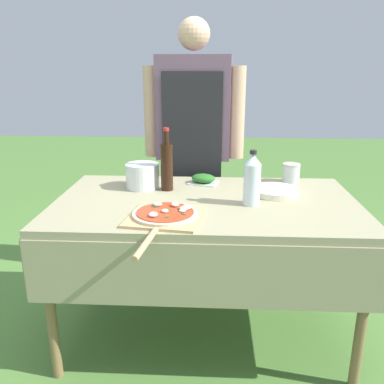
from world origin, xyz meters
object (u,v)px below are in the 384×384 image
Objects in this scene: water_bottle at (252,179)px; plate_stack at (276,191)px; herb_container at (203,179)px; prep_table at (206,216)px; mixing_tub at (142,176)px; pizza_on_peel at (164,216)px; oil_bottle at (167,166)px; sauce_jar at (291,174)px; person_cook at (194,134)px.

water_bottle is 0.24m from plate_stack.
herb_container is (-0.23, 0.34, -0.10)m from water_bottle.
mixing_tub is (-0.34, 0.19, 0.15)m from prep_table.
mixing_tub is (-0.32, -0.10, 0.04)m from herb_container.
pizza_on_peel is at bearing -151.45° from water_bottle.
oil_bottle is 1.25× the size of water_bottle.
oil_bottle is 3.10× the size of sauce_jar.
mixing_tub reaches higher than plate_stack.
pizza_on_peel is at bearing -69.40° from mixing_tub.
herb_container is at bearing 105.34° from person_cook.
pizza_on_peel is 5.51× the size of sauce_jar.
pizza_on_peel is 0.87m from sauce_jar.
oil_bottle reaches higher than herb_container.
mixing_tub is (-0.55, 0.24, -0.06)m from water_bottle.
person_cook is at bearing 101.84° from herb_container.
prep_table is 0.90× the size of person_cook.
person_cook is 0.64m from sauce_jar.
water_bottle is at bearing -55.60° from herb_container.
plate_stack reaches higher than prep_table.
plate_stack is at bearing 49.90° from water_bottle.
mixing_tub is 0.69m from plate_stack.
water_bottle is at bearing -122.81° from sauce_jar.
plate_stack is at bearing -6.43° from mixing_tub.
herb_container is at bearing 35.35° from oil_bottle.
prep_table is at bearing -143.69° from sauce_jar.
water_bottle is (0.30, -0.66, -0.10)m from person_cook.
prep_table is 0.38m from plate_stack.
water_bottle is 2.47× the size of sauce_jar.
sauce_jar is (0.67, 0.18, -0.08)m from oil_bottle.
herb_container is at bearing 94.19° from prep_table.
oil_bottle is at bearing 175.39° from plate_stack.
pizza_on_peel reaches higher than prep_table.
pizza_on_peel is (-0.08, -0.87, -0.20)m from person_cook.
pizza_on_peel is 0.57m from herb_container.
herb_container is at bearing 82.66° from pizza_on_peel.
water_bottle is at bearing 117.83° from person_cook.
person_cook is at bearing 59.40° from mixing_tub.
prep_table is 0.42m from mixing_tub.
sauce_jar reaches higher than pizza_on_peel.
water_bottle reaches higher than mixing_tub.
water_bottle is 1.07× the size of plate_stack.
sauce_jar reaches higher than plate_stack.
plate_stack is 0.26m from sauce_jar.
prep_table is 0.33m from oil_bottle.
plate_stack is at bearing 134.69° from person_cook.
plate_stack is 2.30× the size of sauce_jar.
water_bottle is (0.38, 0.21, 0.11)m from pizza_on_peel.
oil_bottle is at bearing 153.44° from water_bottle.
oil_bottle is 0.47m from water_bottle.
water_bottle is 0.60m from mixing_tub.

